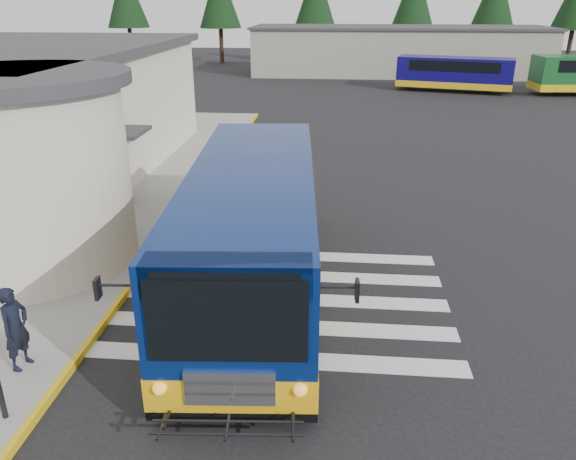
# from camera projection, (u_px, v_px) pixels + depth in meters

# --- Properties ---
(ground) EXTENTS (140.00, 140.00, 0.00)m
(ground) POSITION_uv_depth(u_px,v_px,m) (299.00, 283.00, 13.91)
(ground) COLOR black
(ground) RESTS_ON ground
(sidewalk) EXTENTS (10.00, 34.00, 0.15)m
(sidewalk) POSITION_uv_depth(u_px,v_px,m) (33.00, 212.00, 18.31)
(sidewalk) COLOR gray
(sidewalk) RESTS_ON ground
(curb_strip) EXTENTS (0.12, 34.00, 0.16)m
(curb_strip) POSITION_uv_depth(u_px,v_px,m) (182.00, 217.00, 17.90)
(curb_strip) COLOR gold
(curb_strip) RESTS_ON ground
(station_building) EXTENTS (12.70, 18.70, 4.80)m
(station_building) POSITION_uv_depth(u_px,v_px,m) (14.00, 117.00, 20.19)
(station_building) COLOR beige
(station_building) RESTS_ON ground
(crosswalk) EXTENTS (8.00, 5.35, 0.01)m
(crosswalk) POSITION_uv_depth(u_px,v_px,m) (276.00, 298.00, 13.21)
(crosswalk) COLOR silver
(crosswalk) RESTS_ON ground
(depot_building) EXTENTS (26.40, 8.40, 4.20)m
(depot_building) POSITION_uv_depth(u_px,v_px,m) (398.00, 50.00, 51.24)
(depot_building) COLOR gray
(depot_building) RESTS_ON ground
(transit_bus) EXTENTS (4.05, 10.86, 3.02)m
(transit_bus) POSITION_uv_depth(u_px,v_px,m) (253.00, 235.00, 13.07)
(transit_bus) COLOR #071C58
(transit_bus) RESTS_ON ground
(pedestrian_a) EXTENTS (0.51, 0.67, 1.65)m
(pedestrian_a) POSITION_uv_depth(u_px,v_px,m) (16.00, 328.00, 10.24)
(pedestrian_a) COLOR black
(pedestrian_a) RESTS_ON sidewalk
(pedestrian_b) EXTENTS (0.71, 0.85, 1.57)m
(pedestrian_b) POSITION_uv_depth(u_px,v_px,m) (9.00, 252.00, 13.41)
(pedestrian_b) COLOR black
(pedestrian_b) RESTS_ON sidewalk
(far_bus_a) EXTENTS (8.66, 4.44, 2.15)m
(far_bus_a) POSITION_uv_depth(u_px,v_px,m) (455.00, 72.00, 41.87)
(far_bus_a) COLOR #0D0757
(far_bus_a) RESTS_ON ground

